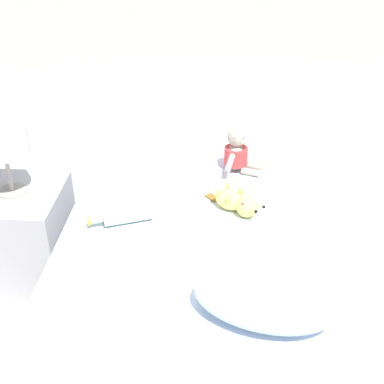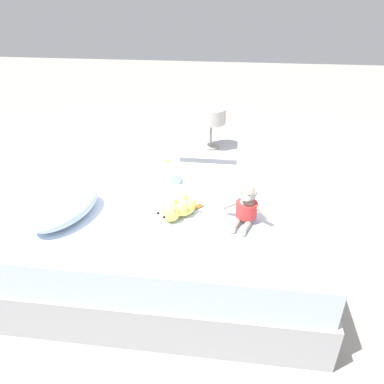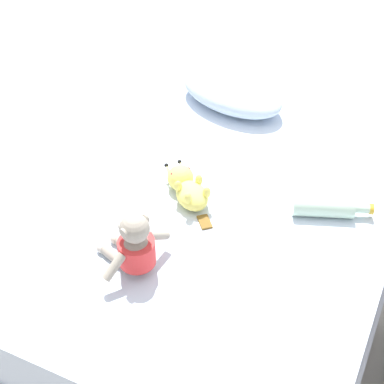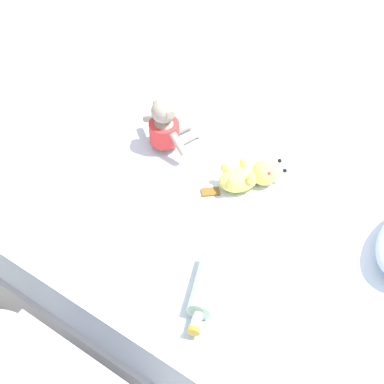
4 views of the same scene
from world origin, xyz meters
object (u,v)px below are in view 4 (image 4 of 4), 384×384
Objects in this scene: plush_monkey at (166,128)px; glass_bottle at (206,286)px; bed at (243,253)px; plush_yellow_creature at (249,176)px.

plush_monkey reaches higher than glass_bottle.
plush_yellow_creature is at bearing -151.31° from bed.
plush_yellow_creature is 0.51m from glass_bottle.
bed is 0.59m from plush_monkey.
plush_monkey is at bearing -90.59° from plush_yellow_creature.
plush_monkey is 0.72m from glass_bottle.
glass_bottle is at bearing 9.26° from bed.
glass_bottle is (0.38, 0.06, 0.30)m from bed.
bed is 6.50× the size of plush_yellow_creature.
plush_yellow_creature is (0.00, 0.39, -0.05)m from plush_monkey.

